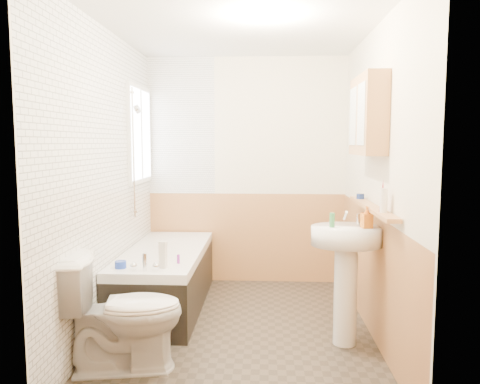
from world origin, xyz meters
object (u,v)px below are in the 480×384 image
bathtub (166,277)px  pine_shelf (372,207)px  medicine_cabinet (368,115)px  toilet (123,313)px  sink (346,261)px

bathtub → pine_shelf: pine_shelf is taller
pine_shelf → medicine_cabinet: 0.72m
bathtub → toilet: toilet is taller
sink → medicine_cabinet: (0.17, 0.19, 1.12)m
pine_shelf → medicine_cabinet: size_ratio=1.90×
medicine_cabinet → toilet: bearing=-158.9°
toilet → pine_shelf: (1.80, 0.58, 0.67)m
toilet → pine_shelf: 2.00m
sink → toilet: bearing=-149.6°
medicine_cabinet → bathtub: bearing=162.3°
toilet → sink: (1.60, 0.50, 0.26)m
bathtub → medicine_cabinet: (1.74, -0.56, 1.49)m
pine_shelf → sink: bearing=-158.3°
bathtub → toilet: 1.24m
toilet → sink: bearing=-82.7°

